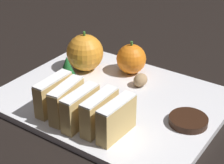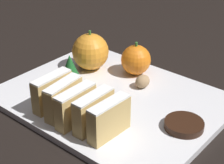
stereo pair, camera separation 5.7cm
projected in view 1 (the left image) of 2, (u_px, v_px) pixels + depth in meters
name	position (u px, v px, depth m)	size (l,w,h in m)	color
ground_plane	(112.00, 102.00, 0.69)	(6.00, 6.00, 0.00)	black
serving_platter	(112.00, 99.00, 0.69)	(0.30, 0.39, 0.01)	white
stollen_slice_front	(117.00, 119.00, 0.57)	(0.08, 0.02, 0.06)	tan
stollen_slice_second	(100.00, 112.00, 0.59)	(0.08, 0.02, 0.06)	tan
stollen_slice_third	(81.00, 108.00, 0.60)	(0.08, 0.02, 0.06)	tan
stollen_slice_fourth	(67.00, 101.00, 0.62)	(0.08, 0.03, 0.06)	tan
stollen_slice_fifth	(54.00, 94.00, 0.63)	(0.08, 0.02, 0.06)	tan
orange_near	(131.00, 59.00, 0.76)	(0.06, 0.06, 0.07)	orange
orange_far	(85.00, 53.00, 0.76)	(0.08, 0.08, 0.08)	orange
walnut	(140.00, 80.00, 0.72)	(0.03, 0.03, 0.03)	tan
chocolate_cookie	(187.00, 122.00, 0.61)	(0.06, 0.06, 0.01)	black
evergreen_sprig	(67.00, 71.00, 0.71)	(0.05, 0.05, 0.06)	#195623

